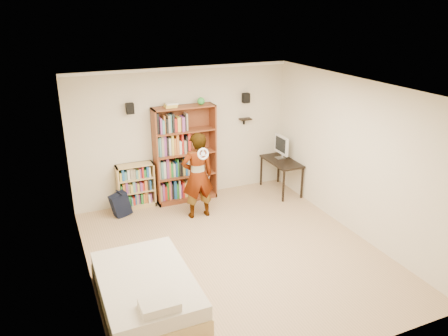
# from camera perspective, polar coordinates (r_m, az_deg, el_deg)

# --- Properties ---
(ground) EXTENTS (4.50, 5.00, 0.01)m
(ground) POSITION_cam_1_polar(r_m,az_deg,el_deg) (7.27, 1.38, -11.07)
(ground) COLOR tan
(ground) RESTS_ON ground
(room_shell) EXTENTS (4.52, 5.02, 2.71)m
(room_shell) POSITION_cam_1_polar(r_m,az_deg,el_deg) (6.52, 1.52, 2.20)
(room_shell) COLOR beige
(room_shell) RESTS_ON ground
(crown_molding) EXTENTS (4.50, 5.00, 0.06)m
(crown_molding) POSITION_cam_1_polar(r_m,az_deg,el_deg) (6.29, 1.59, 10.07)
(crown_molding) COLOR white
(crown_molding) RESTS_ON room_shell
(speaker_left) EXTENTS (0.14, 0.12, 0.20)m
(speaker_left) POSITION_cam_1_polar(r_m,az_deg,el_deg) (8.35, -12.19, 7.61)
(speaker_left) COLOR black
(speaker_left) RESTS_ON room_shell
(speaker_right) EXTENTS (0.14, 0.12, 0.20)m
(speaker_right) POSITION_cam_1_polar(r_m,az_deg,el_deg) (9.11, 2.89, 9.13)
(speaker_right) COLOR black
(speaker_right) RESTS_ON room_shell
(wall_shelf) EXTENTS (0.25, 0.16, 0.02)m
(wall_shelf) POSITION_cam_1_polar(r_m,az_deg,el_deg) (9.22, 2.81, 6.40)
(wall_shelf) COLOR black
(wall_shelf) RESTS_ON room_shell
(tall_bookshelf) EXTENTS (1.24, 0.36, 1.97)m
(tall_bookshelf) POSITION_cam_1_polar(r_m,az_deg,el_deg) (8.80, -5.10, 1.78)
(tall_bookshelf) COLOR brown
(tall_bookshelf) RESTS_ON ground
(low_bookshelf) EXTENTS (0.72, 0.27, 0.91)m
(low_bookshelf) POSITION_cam_1_polar(r_m,az_deg,el_deg) (8.79, -11.42, -2.31)
(low_bookshelf) COLOR tan
(low_bookshelf) RESTS_ON ground
(computer_desk) EXTENTS (0.52, 1.04, 0.71)m
(computer_desk) POSITION_cam_1_polar(r_m,az_deg,el_deg) (9.45, 7.44, -1.03)
(computer_desk) COLOR black
(computer_desk) RESTS_ON ground
(imac) EXTENTS (0.15, 0.50, 0.49)m
(imac) POSITION_cam_1_polar(r_m,az_deg,el_deg) (9.39, 7.40, 2.72)
(imac) COLOR silver
(imac) RESTS_ON computer_desk
(daybed) EXTENTS (1.21, 1.86, 0.55)m
(daybed) POSITION_cam_1_polar(r_m,az_deg,el_deg) (6.14, -10.13, -15.07)
(daybed) COLOR beige
(daybed) RESTS_ON ground
(person) EXTENTS (0.62, 0.41, 1.66)m
(person) POSITION_cam_1_polar(r_m,az_deg,el_deg) (8.12, -3.47, -1.00)
(person) COLOR black
(person) RESTS_ON ground
(wii_wheel) EXTENTS (0.21, 0.08, 0.22)m
(wii_wheel) POSITION_cam_1_polar(r_m,az_deg,el_deg) (7.66, -2.75, 1.85)
(wii_wheel) COLOR silver
(wii_wheel) RESTS_ON person
(navy_bag) EXTENTS (0.41, 0.32, 0.49)m
(navy_bag) POSITION_cam_1_polar(r_m,az_deg,el_deg) (8.57, -13.38, -4.63)
(navy_bag) COLOR black
(navy_bag) RESTS_ON ground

